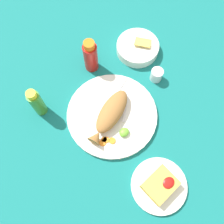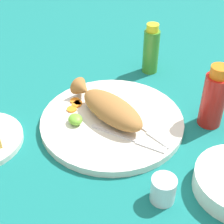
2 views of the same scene
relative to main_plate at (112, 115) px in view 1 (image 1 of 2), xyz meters
The scene contains 16 objects.
ground_plane 0.01m from the main_plate, ahead, with size 4.00×4.00×0.00m, color #146B66.
main_plate is the anchor object (origin of this frame).
fried_fish 0.04m from the main_plate, 162.19° to the right, with size 0.24×0.13×0.06m.
fork_near 0.09m from the main_plate, 38.21° to the left, with size 0.18×0.07×0.00m.
fork_far 0.09m from the main_plate, ahead, with size 0.15×0.13×0.00m.
carrot_slice_near 0.12m from the main_plate, 149.64° to the right, with size 0.03×0.03×0.00m, color orange.
carrot_slice_mid 0.11m from the main_plate, 144.29° to the right, with size 0.02×0.02×0.00m, color orange.
carrot_slice_far 0.11m from the main_plate, 148.41° to the right, with size 0.02×0.02×0.00m, color orange.
carrot_slice_extra 0.11m from the main_plate, 132.12° to the right, with size 0.02×0.02×0.00m, color orange.
lime_wedge_main 0.09m from the main_plate, 102.40° to the right, with size 0.04×0.03×0.02m, color #6BB233.
hot_sauce_bottle_red 0.25m from the main_plate, 68.15° to the left, with size 0.06×0.06×0.16m.
hot_sauce_bottle_green 0.29m from the main_plate, 132.47° to the left, with size 0.05×0.05×0.15m.
salt_cup 0.25m from the main_plate, ahead, with size 0.05×0.05×0.05m.
side_plate_fries 0.31m from the main_plate, 100.91° to the right, with size 0.20×0.20×0.01m, color silver.
fries_pile 0.31m from the main_plate, 100.77° to the right, with size 0.11×0.09×0.04m.
guacamole_bowl 0.32m from the main_plate, 27.49° to the left, with size 0.18×0.18×0.05m.
Camera 1 is at (-0.24, -0.26, 0.91)m, focal length 40.00 mm.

